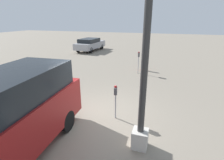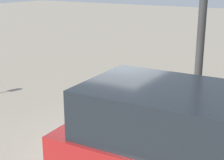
# 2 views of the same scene
# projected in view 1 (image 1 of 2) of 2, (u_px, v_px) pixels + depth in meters

# --- Properties ---
(ground_plane) EXTENTS (80.00, 80.00, 0.00)m
(ground_plane) POSITION_uv_depth(u_px,v_px,m) (101.00, 115.00, 6.77)
(ground_plane) COLOR gray
(parking_meter_near) EXTENTS (0.22, 0.15, 1.31)m
(parking_meter_near) POSITION_uv_depth(u_px,v_px,m) (116.00, 94.00, 6.24)
(parking_meter_near) COLOR #9E9EA3
(parking_meter_near) RESTS_ON ground
(parking_meter_far) EXTENTS (0.22, 0.15, 1.48)m
(parking_meter_far) POSITION_uv_depth(u_px,v_px,m) (139.00, 57.00, 11.50)
(parking_meter_far) COLOR #9E9EA3
(parking_meter_far) RESTS_ON ground
(lamp_post) EXTENTS (0.44, 0.44, 6.45)m
(lamp_post) POSITION_uv_depth(u_px,v_px,m) (144.00, 70.00, 4.32)
(lamp_post) COLOR beige
(lamp_post) RESTS_ON ground
(parked_van) EXTENTS (4.95, 2.08, 2.28)m
(parked_van) POSITION_uv_depth(u_px,v_px,m) (5.00, 118.00, 4.31)
(parked_van) COLOR maroon
(parked_van) RESTS_ON ground
(car_distant) EXTENTS (4.49, 2.08, 1.39)m
(car_distant) POSITION_uv_depth(u_px,v_px,m) (90.00, 44.00, 19.87)
(car_distant) COLOR #9E9EA3
(car_distant) RESTS_ON ground
(fire_hydrant) EXTENTS (0.21, 0.21, 0.87)m
(fire_hydrant) POSITION_uv_depth(u_px,v_px,m) (144.00, 64.00, 12.41)
(fire_hydrant) COLOR red
(fire_hydrant) RESTS_ON ground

